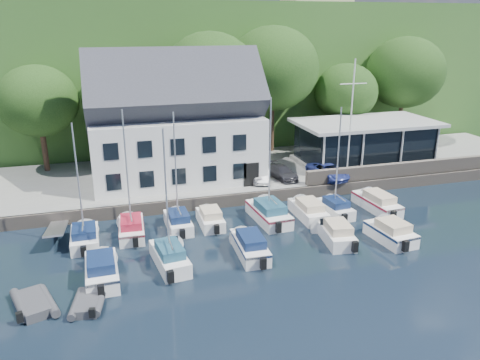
{
  "coord_description": "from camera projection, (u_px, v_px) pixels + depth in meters",
  "views": [
    {
      "loc": [
        -12.7,
        -22.53,
        13.94
      ],
      "look_at": [
        -3.49,
        9.0,
        2.85
      ],
      "focal_mm": 35.0,
      "sensor_mm": 36.0,
      "label": 1
    }
  ],
  "objects": [
    {
      "name": "club_pavilion",
      "position": [
        364.0,
        142.0,
        44.82
      ],
      "size": [
        13.2,
        7.2,
        4.1
      ],
      "primitive_type": null,
      "color": "black",
      "rests_on": "quay"
    },
    {
      "name": "quay_face",
      "position": [
        274.0,
        196.0,
        38.16
      ],
      "size": [
        60.0,
        0.3,
        1.0
      ],
      "primitive_type": "cube",
      "color": "#71655A",
      "rests_on": "ground"
    },
    {
      "name": "dinghy_1",
      "position": [
        88.0,
        301.0,
        24.08
      ],
      "size": [
        2.07,
        2.97,
        0.64
      ],
      "primitive_type": null,
      "rotation": [
        0.0,
        0.0,
        -0.17
      ],
      "color": "#393A3E",
      "rests_on": "ground"
    },
    {
      "name": "boat_r2_4",
      "position": [
        391.0,
        230.0,
        31.24
      ],
      "size": [
        2.57,
        5.34,
        1.48
      ],
      "primitive_type": null,
      "rotation": [
        0.0,
        0.0,
        0.1
      ],
      "color": "white",
      "rests_on": "ground"
    },
    {
      "name": "boat_r1_5",
      "position": [
        308.0,
        208.0,
        35.07
      ],
      "size": [
        1.9,
        6.0,
        1.37
      ],
      "primitive_type": null,
      "rotation": [
        0.0,
        0.0,
        -0.0
      ],
      "color": "white",
      "rests_on": "ground"
    },
    {
      "name": "flagpole",
      "position": [
        351.0,
        120.0,
        39.67
      ],
      "size": [
        2.44,
        0.2,
        10.15
      ],
      "primitive_type": null,
      "color": "silver",
      "rests_on": "quay"
    },
    {
      "name": "boat_r2_1",
      "position": [
        166.0,
        195.0,
        26.79
      ],
      "size": [
        2.45,
        6.21,
        9.11
      ],
      "primitive_type": null,
      "rotation": [
        0.0,
        0.0,
        0.12
      ],
      "color": "white",
      "rests_on": "ground"
    },
    {
      "name": "car_dgrey",
      "position": [
        281.0,
        172.0,
        40.76
      ],
      "size": [
        2.31,
        4.1,
        1.12
      ],
      "primitive_type": "imported",
      "rotation": [
        0.0,
        0.0,
        0.2
      ],
      "color": "#302F35",
      "rests_on": "quay"
    },
    {
      "name": "boat_r1_7",
      "position": [
        377.0,
        201.0,
        36.48
      ],
      "size": [
        2.3,
        6.78,
        1.46
      ],
      "primitive_type": null,
      "rotation": [
        0.0,
        0.0,
        0.07
      ],
      "color": "white",
      "rests_on": "ground"
    },
    {
      "name": "boat_r1_6",
      "position": [
        338.0,
        163.0,
        34.41
      ],
      "size": [
        2.19,
        5.15,
        8.25
      ],
      "primitive_type": null,
      "rotation": [
        0.0,
        0.0,
        0.09
      ],
      "color": "white",
      "rests_on": "ground"
    },
    {
      "name": "car_white",
      "position": [
        262.0,
        175.0,
        39.96
      ],
      "size": [
        2.06,
        3.47,
        1.08
      ],
      "primitive_type": "imported",
      "rotation": [
        0.0,
        0.0,
        -0.3
      ],
      "color": "silver",
      "rests_on": "quay"
    },
    {
      "name": "boat_r1_3",
      "position": [
        210.0,
        217.0,
        33.63
      ],
      "size": [
        1.75,
        4.94,
        1.35
      ],
      "primitive_type": null,
      "rotation": [
        0.0,
        0.0,
        -0.01
      ],
      "color": "white",
      "rests_on": "ground"
    },
    {
      "name": "tree_0",
      "position": [
        41.0,
        119.0,
        41.57
      ],
      "size": [
        6.98,
        6.98,
        9.54
      ],
      "primitive_type": null,
      "color": "black",
      "rests_on": "quay"
    },
    {
      "name": "quay",
      "position": [
        250.0,
        173.0,
        44.07
      ],
      "size": [
        60.0,
        13.0,
        1.0
      ],
      "primitive_type": "cube",
      "color": "gray",
      "rests_on": "ground"
    },
    {
      "name": "tree_3",
      "position": [
        272.0,
        90.0,
        47.71
      ],
      "size": [
        9.31,
        9.31,
        12.73
      ],
      "primitive_type": null,
      "color": "black",
      "rests_on": "quay"
    },
    {
      "name": "car_silver",
      "position": [
        254.0,
        174.0,
        40.09
      ],
      "size": [
        2.1,
        3.88,
        1.25
      ],
      "primitive_type": "imported",
      "rotation": [
        0.0,
        0.0,
        0.18
      ],
      "color": "#BCBCC2",
      "rests_on": "quay"
    },
    {
      "name": "boat_r1_4",
      "position": [
        270.0,
        159.0,
        33.11
      ],
      "size": [
        2.59,
        6.85,
        9.55
      ],
      "primitive_type": null,
      "rotation": [
        0.0,
        0.0,
        0.07
      ],
      "color": "white",
      "rests_on": "ground"
    },
    {
      "name": "boat_r1_1",
      "position": [
        127.0,
        177.0,
        30.84
      ],
      "size": [
        2.07,
        5.7,
        8.5
      ],
      "primitive_type": null,
      "rotation": [
        0.0,
        0.0,
        -0.05
      ],
      "color": "white",
      "rests_on": "ground"
    },
    {
      "name": "tree_1",
      "position": [
        122.0,
        113.0,
        43.79
      ],
      "size": [
        7.12,
        7.12,
        9.72
      ],
      "primitive_type": null,
      "color": "black",
      "rests_on": "quay"
    },
    {
      "name": "boat_r2_0",
      "position": [
        101.0,
        268.0,
        26.45
      ],
      "size": [
        2.06,
        5.94,
        1.55
      ],
      "primitive_type": null,
      "rotation": [
        0.0,
        0.0,
        0.02
      ],
      "color": "white",
      "rests_on": "ground"
    },
    {
      "name": "tree_5",
      "position": [
        403.0,
        91.0,
        51.45
      ],
      "size": [
        8.48,
        8.48,
        11.59
      ],
      "primitive_type": null,
      "color": "black",
      "rests_on": "quay"
    },
    {
      "name": "dinghy_0",
      "position": [
        34.0,
        302.0,
        23.92
      ],
      "size": [
        2.82,
        3.6,
        0.74
      ],
      "primitive_type": null,
      "rotation": [
        0.0,
        0.0,
        0.33
      ],
      "color": "#393A3E",
      "rests_on": "ground"
    },
    {
      "name": "field_patch",
      "position": [
        208.0,
        10.0,
        88.94
      ],
      "size": [
        50.0,
        30.0,
        0.3
      ],
      "primitive_type": "cube",
      "color": "olive",
      "rests_on": "hillside"
    },
    {
      "name": "gangway",
      "position": [
        59.0,
        236.0,
        32.12
      ],
      "size": [
        1.2,
        6.0,
        1.4
      ],
      "primitive_type": null,
      "color": "#BAB9BE",
      "rests_on": "ground"
    },
    {
      "name": "boat_r2_2",
      "position": [
        250.0,
        243.0,
        29.43
      ],
      "size": [
        2.0,
        6.23,
        1.46
      ],
      "primitive_type": null,
      "rotation": [
        0.0,
        0.0,
        -0.04
      ],
      "color": "white",
      "rests_on": "ground"
    },
    {
      "name": "tree_4",
      "position": [
        345.0,
        107.0,
        49.38
      ],
      "size": [
        6.58,
        6.58,
        8.99
      ],
      "primitive_type": null,
      "color": "black",
      "rests_on": "quay"
    },
    {
      "name": "boat_r1_2",
      "position": [
        176.0,
        173.0,
        31.97
      ],
      "size": [
        1.82,
        5.38,
        8.3
      ],
      "primitive_type": null,
      "rotation": [
        0.0,
        0.0,
        0.02
      ],
      "color": "white",
      "rests_on": "ground"
    },
    {
      "name": "boat_r1_0",
      "position": [
        79.0,
        185.0,
        29.56
      ],
      "size": [
        1.99,
        5.26,
        8.33
      ],
      "primitive_type": null,
      "rotation": [
        0.0,
        0.0,
        0.01
      ],
      "color": "white",
      "rests_on": "ground"
    },
    {
      "name": "ground",
      "position": [
        337.0,
        265.0,
        28.32
      ],
      "size": [
        180.0,
        180.0,
        0.0
      ],
      "primitive_type": "plane",
      "color": "black",
      "rests_on": "ground"
    },
    {
      "name": "hillside",
      "position": [
        175.0,
        58.0,
        82.14
      ],
      "size": [
        160.0,
        75.0,
        16.0
      ],
      "primitive_type": "cube",
      "color": "#305B22",
      "rests_on": "ground"
    },
    {
      "name": "harbor_building",
      "position": [
        176.0,
        129.0,
        39.75
      ],
      "size": [
        14.4,
        8.2,
        8.7
      ],
      "primitive_type": null,
      "color": "silver",
      "rests_on": "quay"
    },
    {
      "name": "seawall",
      "position": [
        400.0,
        169.0,
        41.36
      ],
      "size": [
        18.0,
        0.5,
        1.2
      ],
      "primitive_type": "cube",
      "color": "#71655A",
      "rests_on": "quay"
    },
    {
      "name": "tree_2",
      "position": [
        211.0,
        97.0,
        44.8
      ],
      "size": [
        8.96,
        8.96,
        12.24
      ],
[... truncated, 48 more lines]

